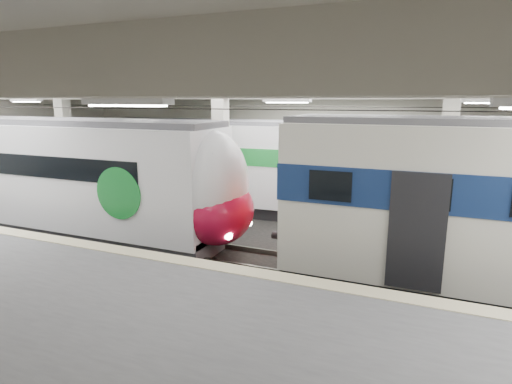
% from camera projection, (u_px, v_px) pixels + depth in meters
% --- Properties ---
extents(station_hall, '(36.00, 24.00, 5.75)m').
position_uv_depth(station_hall, '(240.00, 168.00, 11.08)').
color(station_hall, black).
rests_on(station_hall, ground).
extents(modern_emu, '(13.26, 2.74, 4.30)m').
position_uv_depth(modern_emu, '(96.00, 181.00, 15.37)').
color(modern_emu, white).
rests_on(modern_emu, ground).
extents(far_train, '(12.74, 3.03, 4.09)m').
position_uv_depth(far_train, '(223.00, 164.00, 19.43)').
color(far_train, white).
rests_on(far_train, ground).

